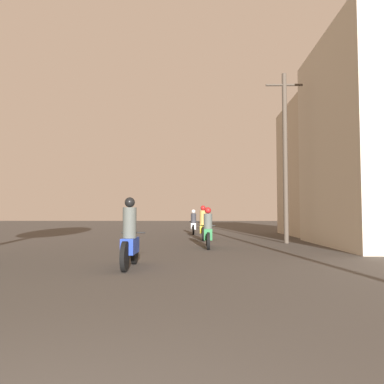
{
  "coord_description": "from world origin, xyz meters",
  "views": [
    {
      "loc": [
        0.93,
        -1.49,
        1.29
      ],
      "look_at": [
        0.65,
        16.5,
        2.31
      ],
      "focal_mm": 35.0,
      "sensor_mm": 36.0,
      "label": 1
    }
  ],
  "objects_px": {
    "motorcycle_blue": "(130,240)",
    "building_right_far": "(324,170)",
    "utility_pole_far": "(285,154)",
    "motorcycle_green": "(208,231)",
    "motorcycle_yellow": "(203,226)",
    "motorcycle_white": "(194,224)"
  },
  "relations": [
    {
      "from": "motorcycle_blue",
      "to": "building_right_far",
      "type": "distance_m",
      "value": 16.29
    },
    {
      "from": "motorcycle_blue",
      "to": "utility_pole_far",
      "type": "distance_m",
      "value": 9.64
    },
    {
      "from": "motorcycle_green",
      "to": "motorcycle_yellow",
      "type": "distance_m",
      "value": 3.97
    },
    {
      "from": "building_right_far",
      "to": "utility_pole_far",
      "type": "relative_size",
      "value": 1.03
    },
    {
      "from": "motorcycle_green",
      "to": "building_right_far",
      "type": "distance_m",
      "value": 11.22
    },
    {
      "from": "motorcycle_green",
      "to": "utility_pole_far",
      "type": "height_order",
      "value": "utility_pole_far"
    },
    {
      "from": "motorcycle_blue",
      "to": "motorcycle_white",
      "type": "distance_m",
      "value": 14.23
    },
    {
      "from": "motorcycle_white",
      "to": "motorcycle_green",
      "type": "bearing_deg",
      "value": -79.26
    },
    {
      "from": "motorcycle_blue",
      "to": "utility_pole_far",
      "type": "xyz_separation_m",
      "value": [
        5.4,
        7.3,
        3.21
      ]
    },
    {
      "from": "motorcycle_blue",
      "to": "motorcycle_yellow",
      "type": "height_order",
      "value": "motorcycle_blue"
    },
    {
      "from": "motorcycle_yellow",
      "to": "utility_pole_far",
      "type": "bearing_deg",
      "value": -32.53
    },
    {
      "from": "motorcycle_green",
      "to": "motorcycle_white",
      "type": "height_order",
      "value": "same"
    },
    {
      "from": "motorcycle_green",
      "to": "motorcycle_white",
      "type": "relative_size",
      "value": 1.0
    },
    {
      "from": "motorcycle_white",
      "to": "building_right_far",
      "type": "height_order",
      "value": "building_right_far"
    },
    {
      "from": "motorcycle_green",
      "to": "utility_pole_far",
      "type": "distance_m",
      "value": 5.23
    },
    {
      "from": "building_right_far",
      "to": "motorcycle_blue",
      "type": "bearing_deg",
      "value": -124.58
    },
    {
      "from": "motorcycle_blue",
      "to": "motorcycle_yellow",
      "type": "xyz_separation_m",
      "value": [
        1.86,
        9.03,
        0.0
      ]
    },
    {
      "from": "motorcycle_green",
      "to": "motorcycle_yellow",
      "type": "xyz_separation_m",
      "value": [
        -0.12,
        3.97,
        0.05
      ]
    },
    {
      "from": "motorcycle_yellow",
      "to": "building_right_far",
      "type": "xyz_separation_m",
      "value": [
        7.21,
        4.12,
        3.17
      ]
    },
    {
      "from": "motorcycle_green",
      "to": "utility_pole_far",
      "type": "relative_size",
      "value": 0.27
    },
    {
      "from": "motorcycle_green",
      "to": "motorcycle_yellow",
      "type": "bearing_deg",
      "value": 98.55
    },
    {
      "from": "motorcycle_blue",
      "to": "utility_pole_far",
      "type": "relative_size",
      "value": 0.26
    }
  ]
}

